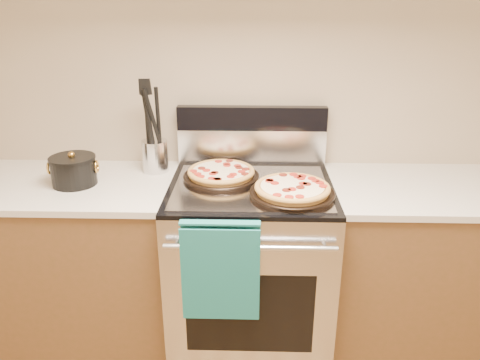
{
  "coord_description": "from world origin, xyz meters",
  "views": [
    {
      "loc": [
        0.01,
        -0.36,
        1.74
      ],
      "look_at": [
        -0.05,
        1.55,
        0.98
      ],
      "focal_mm": 35.0,
      "sensor_mm": 36.0,
      "label": 1
    }
  ],
  "objects_px": {
    "pepperoni_pizza_front": "(292,190)",
    "pepperoni_pizza_back": "(221,174)",
    "utensil_crock": "(155,156)",
    "saucepan": "(74,172)",
    "range_body": "(250,271)"
  },
  "relations": [
    {
      "from": "saucepan",
      "to": "pepperoni_pizza_front",
      "type": "bearing_deg",
      "value": -7.89
    },
    {
      "from": "range_body",
      "to": "pepperoni_pizza_front",
      "type": "bearing_deg",
      "value": -35.84
    },
    {
      "from": "pepperoni_pizza_back",
      "to": "utensil_crock",
      "type": "xyz_separation_m",
      "value": [
        -0.34,
        0.14,
        0.04
      ]
    },
    {
      "from": "pepperoni_pizza_back",
      "to": "pepperoni_pizza_front",
      "type": "bearing_deg",
      "value": -30.95
    },
    {
      "from": "saucepan",
      "to": "range_body",
      "type": "bearing_deg",
      "value": -0.69
    },
    {
      "from": "pepperoni_pizza_front",
      "to": "pepperoni_pizza_back",
      "type": "bearing_deg",
      "value": 149.05
    },
    {
      "from": "pepperoni_pizza_back",
      "to": "pepperoni_pizza_front",
      "type": "relative_size",
      "value": 0.97
    },
    {
      "from": "range_body",
      "to": "saucepan",
      "type": "height_order",
      "value": "saucepan"
    },
    {
      "from": "range_body",
      "to": "saucepan",
      "type": "relative_size",
      "value": 4.4
    },
    {
      "from": "range_body",
      "to": "saucepan",
      "type": "bearing_deg",
      "value": 179.31
    },
    {
      "from": "pepperoni_pizza_back",
      "to": "saucepan",
      "type": "relative_size",
      "value": 1.74
    },
    {
      "from": "range_body",
      "to": "pepperoni_pizza_front",
      "type": "relative_size",
      "value": 2.44
    },
    {
      "from": "pepperoni_pizza_back",
      "to": "utensil_crock",
      "type": "bearing_deg",
      "value": 158.31
    },
    {
      "from": "pepperoni_pizza_back",
      "to": "saucepan",
      "type": "height_order",
      "value": "saucepan"
    },
    {
      "from": "utensil_crock",
      "to": "saucepan",
      "type": "height_order",
      "value": "utensil_crock"
    }
  ]
}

